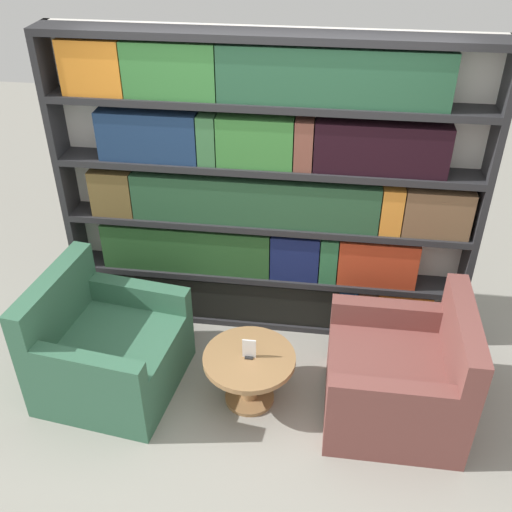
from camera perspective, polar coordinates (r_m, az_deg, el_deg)
The scene contains 6 objects.
ground_plane at distance 4.27m, azimuth -1.21°, elevation -16.35°, with size 14.00×14.00×0.00m, color gray.
bookshelf at distance 4.49m, azimuth 0.91°, elevation 5.71°, with size 3.13×0.30×2.36m.
armchair_left at distance 4.50m, azimuth -14.03°, elevation -8.80°, with size 1.02×1.03×0.90m.
armchair_right at distance 4.28m, azimuth 13.55°, elevation -11.36°, with size 0.91×0.93×0.90m.
coffee_table at distance 4.26m, azimuth -0.70°, elevation -10.70°, with size 0.65×0.65×0.41m.
table_sign at distance 4.13m, azimuth -0.71°, elevation -8.92°, with size 0.09×0.06×0.15m.
Camera 1 is at (0.45, -2.70, 3.28)m, focal length 42.00 mm.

